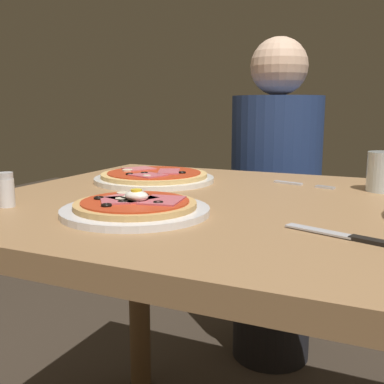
{
  "coord_description": "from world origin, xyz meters",
  "views": [
    {
      "loc": [
        0.27,
        -0.89,
        0.94
      ],
      "look_at": [
        -0.1,
        -0.09,
        0.78
      ],
      "focal_mm": 43.96,
      "sensor_mm": 36.0,
      "label": 1
    }
  ],
  "objects_px": {
    "pizza_across_right": "(154,177)",
    "water_glass_near": "(384,175)",
    "diner_person": "(274,213)",
    "pizza_foreground": "(135,208)",
    "salt_shaker": "(6,190)",
    "fork": "(299,184)",
    "dining_table": "(257,258)",
    "knife": "(355,238)"
  },
  "relations": [
    {
      "from": "fork",
      "to": "salt_shaker",
      "type": "bearing_deg",
      "value": -133.15
    },
    {
      "from": "pizza_across_right",
      "to": "knife",
      "type": "relative_size",
      "value": 1.61
    },
    {
      "from": "pizza_across_right",
      "to": "salt_shaker",
      "type": "bearing_deg",
      "value": -105.52
    },
    {
      "from": "knife",
      "to": "diner_person",
      "type": "xyz_separation_m",
      "value": [
        -0.37,
        0.95,
        -0.2
      ]
    },
    {
      "from": "pizza_foreground",
      "to": "salt_shaker",
      "type": "bearing_deg",
      "value": -169.14
    },
    {
      "from": "fork",
      "to": "salt_shaker",
      "type": "height_order",
      "value": "salt_shaker"
    },
    {
      "from": "dining_table",
      "to": "fork",
      "type": "bearing_deg",
      "value": 83.59
    },
    {
      "from": "salt_shaker",
      "to": "diner_person",
      "type": "bearing_deg",
      "value": 74.88
    },
    {
      "from": "water_glass_near",
      "to": "diner_person",
      "type": "xyz_separation_m",
      "value": [
        -0.38,
        0.51,
        -0.23
      ]
    },
    {
      "from": "diner_person",
      "to": "dining_table",
      "type": "bearing_deg",
      "value": 102.04
    },
    {
      "from": "pizza_foreground",
      "to": "water_glass_near",
      "type": "relative_size",
      "value": 2.97
    },
    {
      "from": "water_glass_near",
      "to": "knife",
      "type": "xyz_separation_m",
      "value": [
        -0.02,
        -0.44,
        -0.04
      ]
    },
    {
      "from": "water_glass_near",
      "to": "diner_person",
      "type": "distance_m",
      "value": 0.68
    },
    {
      "from": "salt_shaker",
      "to": "pizza_across_right",
      "type": "bearing_deg",
      "value": 74.48
    },
    {
      "from": "knife",
      "to": "dining_table",
      "type": "bearing_deg",
      "value": 136.13
    },
    {
      "from": "fork",
      "to": "diner_person",
      "type": "height_order",
      "value": "diner_person"
    },
    {
      "from": "salt_shaker",
      "to": "fork",
      "type": "bearing_deg",
      "value": 46.85
    },
    {
      "from": "water_glass_near",
      "to": "diner_person",
      "type": "bearing_deg",
      "value": 126.88
    },
    {
      "from": "pizza_foreground",
      "to": "salt_shaker",
      "type": "xyz_separation_m",
      "value": [
        -0.26,
        -0.05,
        0.02
      ]
    },
    {
      "from": "dining_table",
      "to": "pizza_across_right",
      "type": "xyz_separation_m",
      "value": [
        -0.32,
        0.15,
        0.13
      ]
    },
    {
      "from": "fork",
      "to": "dining_table",
      "type": "bearing_deg",
      "value": -96.41
    },
    {
      "from": "fork",
      "to": "diner_person",
      "type": "distance_m",
      "value": 0.57
    },
    {
      "from": "dining_table",
      "to": "diner_person",
      "type": "distance_m",
      "value": 0.77
    },
    {
      "from": "pizza_across_right",
      "to": "fork",
      "type": "relative_size",
      "value": 1.97
    },
    {
      "from": "dining_table",
      "to": "knife",
      "type": "height_order",
      "value": "knife"
    },
    {
      "from": "pizza_foreground",
      "to": "fork",
      "type": "distance_m",
      "value": 0.48
    },
    {
      "from": "water_glass_near",
      "to": "pizza_foreground",
      "type": "bearing_deg",
      "value": -132.19
    },
    {
      "from": "pizza_foreground",
      "to": "dining_table",
      "type": "bearing_deg",
      "value": 47.82
    },
    {
      "from": "knife",
      "to": "fork",
      "type": "bearing_deg",
      "value": 111.66
    },
    {
      "from": "salt_shaker",
      "to": "diner_person",
      "type": "xyz_separation_m",
      "value": [
        0.27,
        0.99,
        -0.23
      ]
    },
    {
      "from": "pizza_across_right",
      "to": "water_glass_near",
      "type": "height_order",
      "value": "water_glass_near"
    },
    {
      "from": "fork",
      "to": "knife",
      "type": "relative_size",
      "value": 0.82
    },
    {
      "from": "fork",
      "to": "knife",
      "type": "height_order",
      "value": "knife"
    },
    {
      "from": "dining_table",
      "to": "pizza_across_right",
      "type": "height_order",
      "value": "pizza_across_right"
    },
    {
      "from": "dining_table",
      "to": "pizza_across_right",
      "type": "distance_m",
      "value": 0.38
    },
    {
      "from": "salt_shaker",
      "to": "pizza_foreground",
      "type": "bearing_deg",
      "value": 10.86
    },
    {
      "from": "pizza_across_right",
      "to": "diner_person",
      "type": "xyz_separation_m",
      "value": [
        0.16,
        0.61,
        -0.2
      ]
    },
    {
      "from": "dining_table",
      "to": "salt_shaker",
      "type": "xyz_separation_m",
      "value": [
        -0.43,
        -0.24,
        0.15
      ]
    },
    {
      "from": "pizza_across_right",
      "to": "diner_person",
      "type": "bearing_deg",
      "value": 75.14
    },
    {
      "from": "dining_table",
      "to": "pizza_foreground",
      "type": "distance_m",
      "value": 0.29
    },
    {
      "from": "pizza_across_right",
      "to": "diner_person",
      "type": "distance_m",
      "value": 0.66
    },
    {
      "from": "dining_table",
      "to": "pizza_foreground",
      "type": "bearing_deg",
      "value": -132.18
    }
  ]
}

